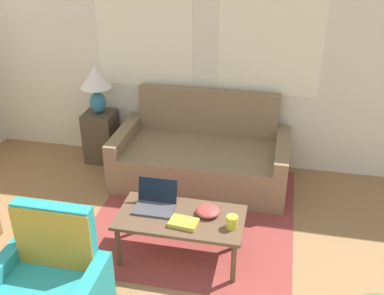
# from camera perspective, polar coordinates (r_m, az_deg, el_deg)

# --- Properties ---
(wall_back) EXTENTS (6.56, 0.06, 2.60)m
(wall_back) POSITION_cam_1_polar(r_m,az_deg,el_deg) (5.05, 2.68, 11.73)
(wall_back) COLOR silver
(wall_back) RESTS_ON ground_plane
(rug) EXTENTS (1.93, 2.08, 0.01)m
(rug) POSITION_cam_1_polar(r_m,az_deg,el_deg) (4.55, 0.43, -8.42)
(rug) COLOR brown
(rug) RESTS_ON ground_plane
(couch) EXTENTS (1.87, 0.94, 0.95)m
(couch) POSITION_cam_1_polar(r_m,az_deg,el_deg) (5.00, 1.28, -1.22)
(couch) COLOR #846B4C
(couch) RESTS_ON ground_plane
(side_table) EXTENTS (0.35, 0.35, 0.61)m
(side_table) POSITION_cam_1_polar(r_m,az_deg,el_deg) (5.50, -11.43, 1.41)
(side_table) COLOR #4C3D2D
(side_table) RESTS_ON ground_plane
(table_lamp) EXTENTS (0.36, 0.36, 0.56)m
(table_lamp) POSITION_cam_1_polar(r_m,az_deg,el_deg) (5.25, -12.11, 8.05)
(table_lamp) COLOR teal
(table_lamp) RESTS_ON side_table
(coffee_table) EXTENTS (1.07, 0.55, 0.42)m
(coffee_table) POSITION_cam_1_polar(r_m,az_deg,el_deg) (3.83, -1.45, -9.26)
(coffee_table) COLOR brown
(coffee_table) RESTS_ON ground_plane
(laptop) EXTENTS (0.34, 0.27, 0.23)m
(laptop) POSITION_cam_1_polar(r_m,az_deg,el_deg) (3.90, -4.68, -6.92)
(laptop) COLOR #47474C
(laptop) RESTS_ON coffee_table
(cup_navy) EXTENTS (0.10, 0.10, 0.11)m
(cup_navy) POSITION_cam_1_polar(r_m,az_deg,el_deg) (3.67, 5.11, -9.39)
(cup_navy) COLOR gold
(cup_navy) RESTS_ON coffee_table
(snack_bowl) EXTENTS (0.20, 0.20, 0.07)m
(snack_bowl) POSITION_cam_1_polar(r_m,az_deg,el_deg) (3.81, 2.03, -8.06)
(snack_bowl) COLOR #B23D38
(snack_bowl) RESTS_ON coffee_table
(book_red) EXTENTS (0.24, 0.18, 0.04)m
(book_red) POSITION_cam_1_polar(r_m,az_deg,el_deg) (3.70, -1.08, -9.53)
(book_red) COLOR gold
(book_red) RESTS_ON coffee_table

